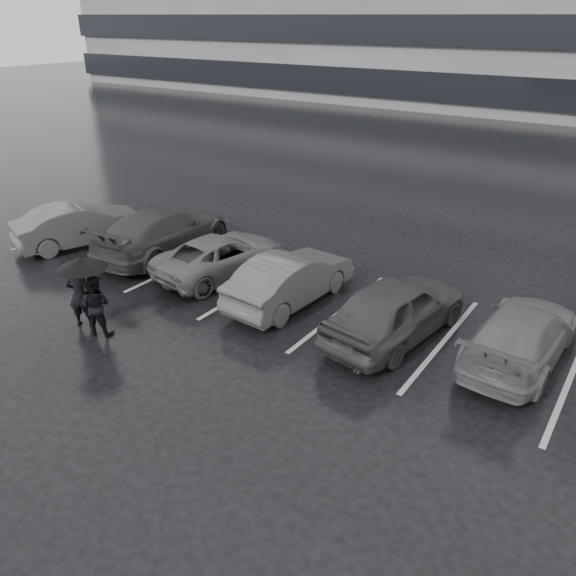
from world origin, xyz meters
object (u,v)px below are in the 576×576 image
Objects in this scene: car_west_a at (291,278)px; car_east at (522,334)px; car_west_b at (221,255)px; car_west_d at (80,224)px; car_main at (396,308)px; car_west_c at (163,231)px; pedestrian_left at (80,295)px; pedestrian_right at (96,305)px.

car_west_a reaches higher than car_east.
car_west_d is (-5.52, -0.84, 0.10)m from car_west_b.
car_main is 2.84m from car_east.
car_west_c reaches higher than car_west_a.
car_main is 7.74m from pedestrian_left.
car_west_d is at bearing 15.51° from car_west_c.
pedestrian_right is (-2.90, -4.07, 0.09)m from car_west_a.
car_west_b is at bearing -151.89° from car_west_d.
car_west_a is 0.95× the size of car_east.
car_east is at bearing -174.74° from pedestrian_right.
car_main is 5.88m from car_west_b.
pedestrian_right reaches higher than car_west_b.
car_west_a is at bearing 8.03° from car_east.
car_west_a is 5.89m from car_east.
car_west_d is (-8.27, -0.48, 0.01)m from car_west_a.
car_main is 1.03× the size of car_west_b.
car_main is at bearing 16.06° from car_east.
pedestrian_right is (2.48, -4.61, 0.03)m from car_west_c.
car_west_b is at bearing 3.86° from car_east.
car_west_c is at bearing 2.53° from car_east.
car_main reaches higher than car_west_b.
car_east reaches higher than car_west_b.
pedestrian_right is (-0.15, -4.42, 0.18)m from car_west_b.
car_west_b is (-5.86, 0.44, -0.16)m from car_main.
car_east is 2.61× the size of pedestrian_left.
car_west_a is at bearing -148.21° from pedestrian_right.
pedestrian_right is at bearing 165.75° from car_west_d.
car_west_c is 1.17× the size of car_east.
car_main reaches higher than car_west_d.
car_west_a is 0.97× the size of car_west_b.
car_main is 1.04× the size of car_west_d.
car_west_d is at bearing -56.51° from pedestrian_right.
pedestrian_left reaches higher than pedestrian_right.
car_west_c is 3.07m from car_west_d.
car_main is 7.21m from pedestrian_right.
car_main is 2.86× the size of pedestrian_right.
car_west_c is 3.05× the size of pedestrian_left.
car_west_d is 2.75× the size of pedestrian_right.
pedestrian_left reaches higher than car_west_a.
car_west_c is at bearing 3.21° from car_west_b.
car_east is (8.61, 0.24, 0.04)m from car_west_b.
car_east is 2.85× the size of pedestrian_right.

